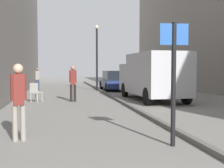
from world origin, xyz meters
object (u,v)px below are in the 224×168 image
Objects in this scene: delivery_van at (152,75)px; lamp_post at (97,53)px; pedestrian_far_crossing at (19,97)px; street_sign_post at (174,73)px; pedestrian_mid_block at (37,77)px; parked_car at (115,81)px; pedestrian_main_foreground at (73,81)px; cafe_chair_near_window at (35,91)px.

lamp_post reaches higher than delivery_van.
delivery_van is at bearing 42.30° from pedestrian_far_crossing.
street_sign_post reaches higher than delivery_van.
delivery_van is at bearing -44.67° from pedestrian_mid_block.
parked_car is 0.89× the size of lamp_post.
pedestrian_main_foreground is 0.37× the size of lamp_post.
pedestrian_mid_block is at bearing 127.57° from delivery_van.
street_sign_post reaches higher than pedestrian_main_foreground.
pedestrian_far_crossing is (0.66, -15.00, 0.05)m from pedestrian_mid_block.
delivery_van is 1.18× the size of lamp_post.
pedestrian_mid_block is 15.02m from pedestrian_far_crossing.
pedestrian_main_foreground is 1.02× the size of pedestrian_far_crossing.
pedestrian_far_crossing is at bearing -81.50° from pedestrian_mid_block.
cafe_chair_near_window is at bearing -80.71° from pedestrian_mid_block.
delivery_van is (6.27, -7.65, 0.32)m from pedestrian_mid_block.
pedestrian_far_crossing is at bearing -57.24° from cafe_chair_near_window.
parked_car is at bearing 83.66° from cafe_chair_near_window.
street_sign_post reaches higher than pedestrian_far_crossing.
parked_car is at bearing 93.12° from delivery_van.
lamp_post is 5.06× the size of cafe_chair_near_window.
street_sign_post is at bearing -96.11° from parked_car.
lamp_post is (-1.37, -0.19, 2.01)m from parked_car.
cafe_chair_near_window is (-3.48, 8.48, -1.00)m from street_sign_post.
pedestrian_main_foreground reaches higher than cafe_chair_near_window.
cafe_chair_near_window is at bearing 81.38° from pedestrian_far_crossing.
pedestrian_main_foreground reaches higher than pedestrian_far_crossing.
pedestrian_main_foreground is 0.32× the size of delivery_van.
pedestrian_mid_block is at bearing 173.44° from parked_car.
pedestrian_mid_block is 16.52m from street_sign_post.
lamp_post reaches higher than parked_car.
pedestrian_far_crossing is 0.31× the size of delivery_van.
parked_car is 4.48× the size of cafe_chair_near_window.
parked_car reaches higher than cafe_chair_near_window.
pedestrian_main_foreground is 7.67m from parked_car.
lamp_post is (4.30, -0.89, 1.76)m from pedestrian_mid_block.
pedestrian_far_crossing is 1.86× the size of cafe_chair_near_window.
pedestrian_main_foreground is at bearing 67.75° from pedestrian_far_crossing.
street_sign_post is at bearing -72.85° from pedestrian_main_foreground.
pedestrian_mid_block is 9.90m from delivery_van.
pedestrian_main_foreground is at bearing 31.40° from cafe_chair_near_window.
delivery_van is at bearing -84.65° from parked_car.
lamp_post reaches higher than pedestrian_main_foreground.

